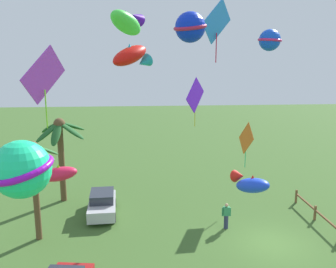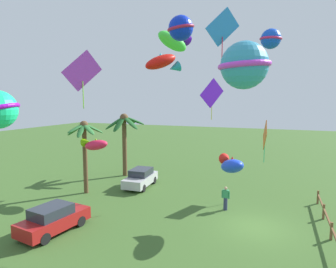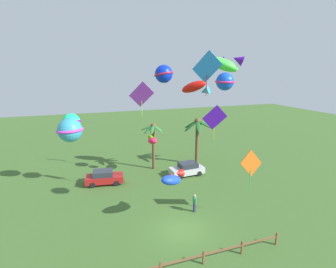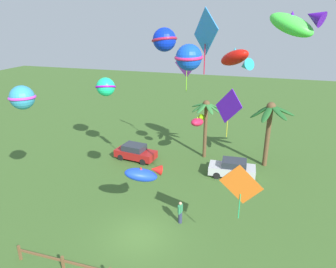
{
  "view_description": "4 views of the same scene",
  "coord_description": "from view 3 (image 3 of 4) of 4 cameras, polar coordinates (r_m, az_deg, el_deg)",
  "views": [
    {
      "loc": [
        -17.8,
        7.1,
        10.03
      ],
      "look_at": [
        2.33,
        5.51,
        5.81
      ],
      "focal_mm": 38.66,
      "sensor_mm": 36.0,
      "label": 1
    },
    {
      "loc": [
        -16.41,
        -1.02,
        7.29
      ],
      "look_at": [
        0.28,
        5.46,
        5.15
      ],
      "focal_mm": 30.51,
      "sensor_mm": 36.0,
      "label": 2
    },
    {
      "loc": [
        -6.86,
        -16.35,
        11.85
      ],
      "look_at": [
        0.6,
        4.77,
        6.36
      ],
      "focal_mm": 28.04,
      "sensor_mm": 36.0,
      "label": 3
    },
    {
      "loc": [
        6.31,
        -14.74,
        12.76
      ],
      "look_at": [
        0.54,
        4.2,
        5.37
      ],
      "focal_mm": 33.15,
      "sensor_mm": 36.0,
      "label": 4
    }
  ],
  "objects": [
    {
      "name": "kite_ball_9",
      "position": [
        22.11,
        -0.92,
        12.92
      ],
      "size": [
        2.29,
        2.29,
        1.48
      ],
      "color": "#0B29D5"
    },
    {
      "name": "palm_tree_1",
      "position": [
        31.36,
        -3.26,
        -0.14
      ],
      "size": [
        2.9,
        2.81,
        5.71
      ],
      "color": "brown",
      "rests_on": "ground"
    },
    {
      "name": "kite_fish_8",
      "position": [
        30.11,
        -3.45,
        -1.33
      ],
      "size": [
        1.23,
        2.42,
        1.08
      ],
      "color": "#E91E46"
    },
    {
      "name": "spectator_0",
      "position": [
        23.21,
        5.79,
        -14.69
      ],
      "size": [
        0.26,
        0.55,
        1.59
      ],
      "color": "#2D3351",
      "rests_on": "ground"
    },
    {
      "name": "kite_fish_4",
      "position": [
        28.35,
        12.38,
        14.73
      ],
      "size": [
        3.91,
        2.95,
        2.2
      ],
      "color": "#48F044"
    },
    {
      "name": "kite_diamond_10",
      "position": [
        21.49,
        8.48,
        14.13
      ],
      "size": [
        1.69,
        1.97,
        3.54
      ],
      "color": "#2D89E8"
    },
    {
      "name": "kite_diamond_3",
      "position": [
        28.91,
        -5.78,
        8.48
      ],
      "size": [
        2.49,
        1.53,
        3.98
      ],
      "color": "purple"
    },
    {
      "name": "kite_ball_7",
      "position": [
        18.77,
        12.28,
        11.08
      ],
      "size": [
        1.76,
        1.76,
        1.23
      ],
      "color": "blue"
    },
    {
      "name": "parked_car_1",
      "position": [
        30.51,
        4.16,
        -7.59
      ],
      "size": [
        3.99,
        1.91,
        1.51
      ],
      "color": "#BCBCC1",
      "rests_on": "ground"
    },
    {
      "name": "palm_tree_0",
      "position": [
        33.1,
        6.48,
        1.0
      ],
      "size": [
        3.8,
        3.59,
        6.02
      ],
      "color": "brown",
      "rests_on": "ground"
    },
    {
      "name": "kite_fish_1",
      "position": [
        20.64,
        0.96,
        -9.72
      ],
      "size": [
        2.6,
        2.07,
        1.32
      ],
      "color": "blue"
    },
    {
      "name": "kite_diamond_11",
      "position": [
        23.36,
        10.08,
        3.47
      ],
      "size": [
        1.76,
        1.4,
        3.08
      ],
      "color": "#6A1AE9"
    },
    {
      "name": "parked_car_0",
      "position": [
        29.02,
        -13.71,
        -9.12
      ],
      "size": [
        4.1,
        2.23,
        1.51
      ],
      "color": "#A51919",
      "rests_on": "ground"
    },
    {
      "name": "ground_plane",
      "position": [
        21.32,
        2.92,
        -20.0
      ],
      "size": [
        120.0,
        120.0,
        0.0
      ],
      "primitive_type": "plane",
      "color": "#3D6028"
    },
    {
      "name": "kite_ball_5",
      "position": [
        27.37,
        -20.26,
        2.44
      ],
      "size": [
        2.47,
        2.47,
        1.71
      ],
      "color": "#1BE795"
    },
    {
      "name": "rail_fence",
      "position": [
        18.13,
        7.79,
        -24.74
      ],
      "size": [
        11.35,
        0.12,
        0.95
      ],
      "color": "brown",
      "rests_on": "ground"
    },
    {
      "name": "kite_ball_0",
      "position": [
        16.75,
        -20.53,
        0.79
      ],
      "size": [
        2.26,
        2.26,
        1.45
      ],
      "color": "#3195BF"
    },
    {
      "name": "kite_fish_6",
      "position": [
        26.46,
        5.94,
        10.08
      ],
      "size": [
        2.92,
        2.92,
        1.8
      ],
      "color": "red"
    },
    {
      "name": "kite_diamond_2",
      "position": [
        21.81,
        17.61,
        -6.17
      ],
      "size": [
        2.29,
        0.37,
        3.22
      ],
      "color": "orange"
    }
  ]
}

